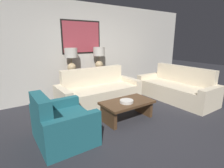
% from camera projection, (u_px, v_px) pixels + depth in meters
% --- Properties ---
extents(ground_plane, '(20.00, 20.00, 0.00)m').
position_uv_depth(ground_plane, '(137.00, 125.00, 3.46)').
color(ground_plane, '#28282D').
extents(back_wall, '(8.38, 0.12, 2.65)m').
position_uv_depth(back_wall, '(81.00, 50.00, 5.09)').
color(back_wall, beige).
rests_on(back_wall, ground_plane).
extents(console_table, '(1.31, 0.39, 0.76)m').
position_uv_depth(console_table, '(87.00, 84.00, 5.11)').
color(console_table, '#332319').
rests_on(console_table, ground_plane).
extents(table_lamp_left, '(0.34, 0.34, 0.66)m').
position_uv_depth(table_lamp_left, '(71.00, 58.00, 4.68)').
color(table_lamp_left, tan).
rests_on(table_lamp_left, console_table).
extents(table_lamp_right, '(0.34, 0.34, 0.66)m').
position_uv_depth(table_lamp_right, '(99.00, 56.00, 5.15)').
color(table_lamp_right, tan).
rests_on(table_lamp_right, console_table).
extents(couch_by_back_wall, '(2.14, 0.88, 0.91)m').
position_uv_depth(couch_by_back_wall, '(99.00, 92.00, 4.58)').
color(couch_by_back_wall, beige).
rests_on(couch_by_back_wall, ground_plane).
extents(couch_by_side, '(0.88, 2.14, 0.91)m').
position_uv_depth(couch_by_side, '(176.00, 89.00, 4.87)').
color(couch_by_side, beige).
rests_on(couch_by_side, ground_plane).
extents(coffee_table, '(1.08, 0.62, 0.39)m').
position_uv_depth(coffee_table, '(127.00, 106.00, 3.66)').
color(coffee_table, '#4C331E').
rests_on(coffee_table, ground_plane).
extents(decorative_bowl, '(0.28, 0.28, 0.06)m').
position_uv_depth(decorative_bowl, '(127.00, 101.00, 3.55)').
color(decorative_bowl, beige).
rests_on(decorative_bowl, coffee_table).
extents(armchair_near_back_wall, '(0.86, 0.97, 0.84)m').
position_uv_depth(armchair_near_back_wall, '(62.00, 125.00, 2.86)').
color(armchair_near_back_wall, '#1E5B66').
rests_on(armchair_near_back_wall, ground_plane).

